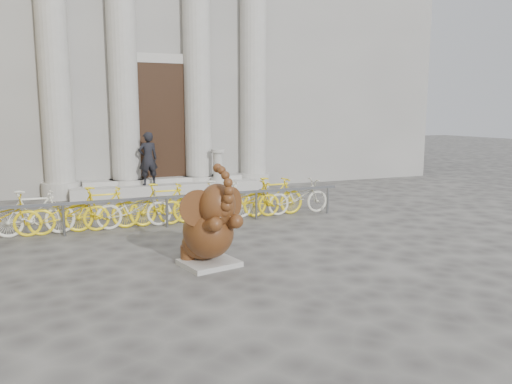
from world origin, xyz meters
name	(u,v)px	position (x,y,z in m)	size (l,w,h in m)	color
ground	(300,284)	(0.00, 0.00, 0.00)	(80.00, 80.00, 0.00)	#474442
classical_building	(134,29)	(0.00, 14.93, 5.98)	(22.00, 10.70, 12.00)	gray
entrance_steps	(167,188)	(0.00, 9.40, 0.18)	(6.00, 1.20, 0.36)	#A8A59E
elephant_statue	(210,229)	(-1.00, 1.42, 0.65)	(1.17, 1.40, 1.79)	#A8A59E
bike_rack	(164,204)	(-1.04, 4.89, 0.50)	(8.92, 0.53, 1.00)	slate
pedestrian	(148,159)	(-0.63, 9.12, 1.19)	(0.61, 0.40, 1.67)	black
balustrade_post	(218,167)	(1.65, 9.10, 0.85)	(0.44, 0.44, 1.07)	#A8A59E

